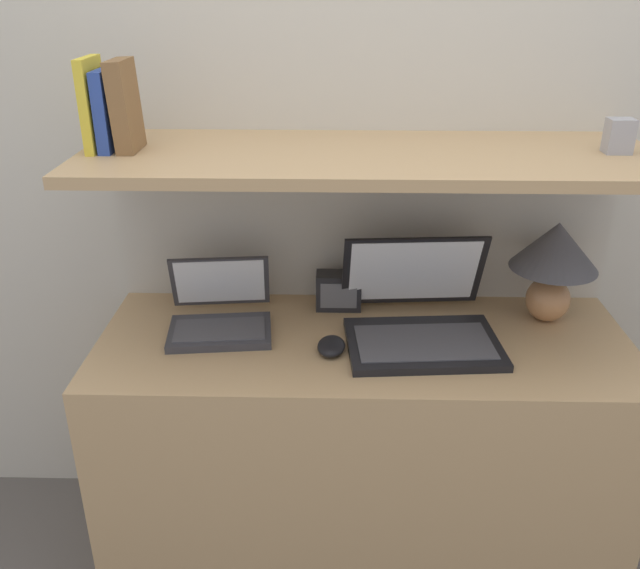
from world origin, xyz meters
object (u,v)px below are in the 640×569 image
object	(u,v)px
book_blue	(107,111)
book_brown	(125,106)
computer_mouse	(331,346)
book_yellow	(93,105)
router_box	(339,291)
shelf_gadget	(619,136)
table_lamp	(554,257)
laptop_large	(420,320)
laptop_small	(220,315)

from	to	relation	value
book_blue	book_brown	bearing A→B (deg)	0.00
computer_mouse	book_yellow	distance (m)	0.81
router_box	book_yellow	xyz separation A→B (m)	(-0.58, -0.12, 0.53)
book_brown	shelf_gadget	distance (m)	1.15
table_lamp	book_yellow	size ratio (longest dim) A/B	1.31
laptop_large	book_yellow	world-z (taller)	book_yellow
computer_mouse	book_brown	xyz separation A→B (m)	(-0.49, 0.13, 0.56)
computer_mouse	laptop_large	bearing A→B (deg)	20.87
computer_mouse	book_brown	world-z (taller)	book_brown
laptop_small	laptop_large	bearing A→B (deg)	-3.48
book_yellow	shelf_gadget	distance (m)	1.23
book_blue	table_lamp	bearing A→B (deg)	3.19
table_lamp	book_blue	distance (m)	1.18
laptop_large	laptop_small	size ratio (longest dim) A/B	1.41
book_brown	laptop_large	bearing A→B (deg)	-3.58
laptop_small	book_yellow	size ratio (longest dim) A/B	1.36
book_blue	shelf_gadget	bearing A→B (deg)	0.00
book_yellow	book_brown	world-z (taller)	book_yellow
book_yellow	shelf_gadget	world-z (taller)	book_yellow
laptop_small	shelf_gadget	size ratio (longest dim) A/B	3.59
router_box	book_blue	bearing A→B (deg)	-167.88
book_yellow	book_blue	bearing A→B (deg)	0.00
router_box	shelf_gadget	xyz separation A→B (m)	(0.65, -0.12, 0.46)
laptop_large	computer_mouse	xyz separation A→B (m)	(-0.23, -0.09, -0.03)
laptop_large	computer_mouse	bearing A→B (deg)	-159.13
book_brown	router_box	bearing A→B (deg)	13.14
table_lamp	book_yellow	world-z (taller)	book_yellow
table_lamp	book_blue	size ratio (longest dim) A/B	1.50
router_box	table_lamp	bearing A→B (deg)	-5.64
laptop_large	book_yellow	bearing A→B (deg)	176.77
shelf_gadget	table_lamp	bearing A→B (deg)	143.56
laptop_small	computer_mouse	distance (m)	0.32
laptop_large	router_box	xyz separation A→B (m)	(-0.21, 0.16, 0.00)
laptop_small	book_blue	xyz separation A→B (m)	(-0.24, 0.01, 0.53)
table_lamp	laptop_large	size ratio (longest dim) A/B	0.68
book_yellow	book_brown	xyz separation A→B (m)	(0.08, 0.00, -0.00)
router_box	book_brown	bearing A→B (deg)	-166.86
shelf_gadget	computer_mouse	bearing A→B (deg)	-168.86
book_yellow	laptop_small	bearing A→B (deg)	-2.75
book_yellow	shelf_gadget	xyz separation A→B (m)	(1.23, 0.00, -0.07)
laptop_small	router_box	distance (m)	0.34
laptop_large	book_brown	xyz separation A→B (m)	(-0.71, 0.04, 0.53)
laptop_large	shelf_gadget	bearing A→B (deg)	5.80
table_lamp	computer_mouse	size ratio (longest dim) A/B	2.69
table_lamp	book_yellow	xyz separation A→B (m)	(-1.14, -0.06, 0.40)
table_lamp	book_brown	distance (m)	1.14
table_lamp	laptop_small	size ratio (longest dim) A/B	0.96
laptop_large	book_blue	world-z (taller)	book_blue
laptop_small	table_lamp	bearing A→B (deg)	4.87
laptop_large	book_brown	distance (m)	0.89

